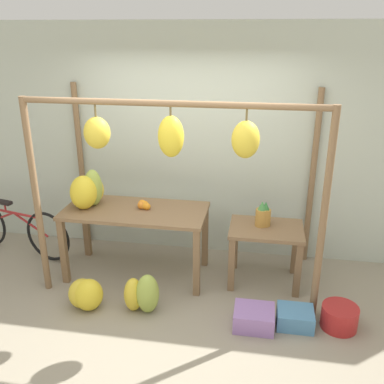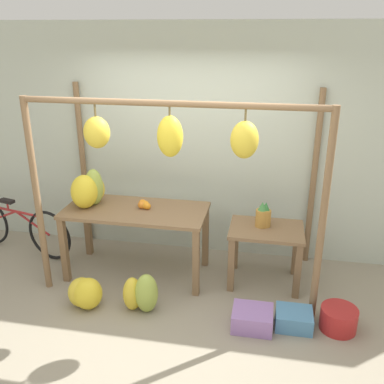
# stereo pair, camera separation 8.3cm
# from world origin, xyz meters

# --- Properties ---
(ground_plane) EXTENTS (20.00, 20.00, 0.00)m
(ground_plane) POSITION_xyz_m (0.00, 0.00, 0.00)
(ground_plane) COLOR gray
(shop_wall_back) EXTENTS (8.00, 0.08, 2.80)m
(shop_wall_back) POSITION_xyz_m (0.00, 1.58, 1.40)
(shop_wall_back) COLOR #B7C1B2
(shop_wall_back) RESTS_ON ground_plane
(stall_awning) EXTENTS (2.93, 1.29, 2.11)m
(stall_awning) POSITION_xyz_m (0.01, 0.57, 1.54)
(stall_awning) COLOR brown
(stall_awning) RESTS_ON ground_plane
(display_table_main) EXTENTS (1.60, 0.74, 0.82)m
(display_table_main) POSITION_xyz_m (-0.53, 0.82, 0.70)
(display_table_main) COLOR brown
(display_table_main) RESTS_ON ground_plane
(display_table_side) EXTENTS (0.80, 0.58, 0.67)m
(display_table_side) POSITION_xyz_m (0.93, 0.90, 0.52)
(display_table_side) COLOR brown
(display_table_side) RESTS_ON ground_plane
(banana_pile_on_table) EXTENTS (0.41, 0.53, 0.42)m
(banana_pile_on_table) POSITION_xyz_m (-1.09, 0.84, 1.00)
(banana_pile_on_table) COLOR #9EB247
(banana_pile_on_table) RESTS_ON display_table_main
(orange_pile) EXTENTS (0.15, 0.13, 0.09)m
(orange_pile) POSITION_xyz_m (-0.44, 0.86, 0.86)
(orange_pile) COLOR orange
(orange_pile) RESTS_ON display_table_main
(pineapple_cluster) EXTENTS (0.17, 0.14, 0.29)m
(pineapple_cluster) POSITION_xyz_m (0.89, 0.94, 0.80)
(pineapple_cluster) COLOR #B27F38
(pineapple_cluster) RESTS_ON display_table_side
(banana_pile_ground_left) EXTENTS (0.45, 0.39, 0.34)m
(banana_pile_ground_left) POSITION_xyz_m (-0.86, 0.07, 0.17)
(banana_pile_ground_left) COLOR yellow
(banana_pile_ground_left) RESTS_ON ground_plane
(banana_pile_ground_right) EXTENTS (0.42, 0.29, 0.43)m
(banana_pile_ground_right) POSITION_xyz_m (-0.28, 0.12, 0.20)
(banana_pile_ground_right) COLOR #9EB247
(banana_pile_ground_right) RESTS_ON ground_plane
(fruit_crate_white) EXTENTS (0.39, 0.33, 0.19)m
(fruit_crate_white) POSITION_xyz_m (0.85, 0.07, 0.09)
(fruit_crate_white) COLOR #9970B7
(fruit_crate_white) RESTS_ON ground_plane
(blue_bucket) EXTENTS (0.35, 0.35, 0.23)m
(blue_bucket) POSITION_xyz_m (1.66, 0.20, 0.11)
(blue_bucket) COLOR #AD2323
(blue_bucket) RESTS_ON ground_plane
(parked_bicycle) EXTENTS (1.62, 0.42, 0.69)m
(parked_bicycle) POSITION_xyz_m (-2.19, 1.05, 0.34)
(parked_bicycle) COLOR black
(parked_bicycle) RESTS_ON ground_plane
(fruit_crate_purple) EXTENTS (0.35, 0.30, 0.17)m
(fruit_crate_purple) POSITION_xyz_m (1.25, 0.15, 0.08)
(fruit_crate_purple) COLOR #4C84B2
(fruit_crate_purple) RESTS_ON ground_plane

